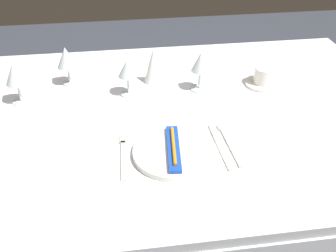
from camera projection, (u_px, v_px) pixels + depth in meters
ground_plane at (162, 245)px, 1.74m from camera, size 6.00×6.00×0.00m
dining_table at (161, 132)px, 1.35m from camera, size 1.80×1.11×0.74m
dinner_plate at (173, 152)px, 1.12m from camera, size 0.24×0.24×0.02m
toothbrush_package at (173, 148)px, 1.11m from camera, size 0.05×0.21×0.02m
fork_outer at (123, 154)px, 1.12m from camera, size 0.02×0.21×0.00m
dinner_knife at (221, 147)px, 1.14m from camera, size 0.03×0.22×0.00m
spoon_soup at (227, 139)px, 1.18m from camera, size 0.03×0.22×0.01m
saucer_left at (263, 84)px, 1.46m from camera, size 0.14×0.14×0.01m
coffee_cup_left at (265, 75)px, 1.44m from camera, size 0.10×0.08×0.06m
wine_glass_centre at (127, 70)px, 1.35m from camera, size 0.07×0.07×0.14m
wine_glass_left at (15, 76)px, 1.30m from camera, size 0.07×0.07×0.15m
wine_glass_right at (200, 64)px, 1.38m from camera, size 0.07×0.07×0.15m
wine_glass_far at (66, 59)px, 1.41m from camera, size 0.07×0.07×0.15m
napkin_folded at (153, 66)px, 1.44m from camera, size 0.08×0.08×0.14m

